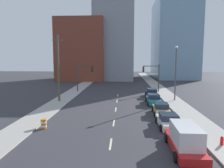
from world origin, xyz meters
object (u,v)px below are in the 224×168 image
Objects in this scene: traffic_signal_right at (154,74)px; sedan_navy at (152,93)px; traffic_signal_left at (82,74)px; fire_hydrant at (222,141)px; traffic_barrel at (44,124)px; street_lamp at (176,70)px; sedan_teal at (153,99)px; utility_pole_left_mid at (58,68)px; sedan_tan at (161,109)px; box_truck_red at (185,139)px; sedan_white at (168,121)px.

traffic_signal_right is 1.23× the size of sedan_navy.
traffic_signal_left is 31.71m from fire_hydrant.
traffic_signal_right reaches higher than traffic_barrel.
street_lamp is at bearing -27.80° from traffic_signal_left.
traffic_signal_right is at bearing 77.17° from sedan_navy.
utility_pole_left_mid is at bearing 177.00° from sedan_teal.
traffic_signal_left is 21.95m from sedan_tan.
box_truck_red is at bearing -159.12° from fire_hydrant.
traffic_signal_right is 1.27× the size of sedan_white.
sedan_white is at bearing 90.84° from box_truck_red.
traffic_signal_right is 0.54× the size of utility_pole_left_mid.
sedan_teal is at bearing -3.37° from utility_pole_left_mid.
sedan_navy is at bearing 90.41° from sedan_tan.
sedan_teal reaches higher than sedan_navy.
utility_pole_left_mid is at bearing 139.98° from sedan_white.
street_lamp is 6.26m from sedan_teal.
sedan_navy is (15.21, 5.00, -4.66)m from utility_pole_left_mid.
sedan_teal is at bearing -96.46° from sedan_navy.
sedan_navy is (0.35, 11.93, 0.03)m from sedan_tan.
traffic_signal_right is at bearing 103.83° from street_lamp.
sedan_white reaches higher than traffic_barrel.
sedan_teal is (-3.20, 15.80, 0.26)m from fire_hydrant.
sedan_tan is 0.95× the size of sedan_navy.
traffic_signal_left is 18.99m from street_lamp.
sedan_white is (-3.73, -13.50, -4.44)m from street_lamp.
street_lamp is 1.97× the size of sedan_white.
sedan_teal reaches higher than sedan_white.
traffic_signal_right is at bearing 82.47° from sedan_teal.
traffic_signal_right is 27.53m from traffic_barrel.
box_truck_red is (-3.20, -1.22, 0.58)m from fire_hydrant.
traffic_barrel is (2.34, -13.14, -4.86)m from utility_pole_left_mid.
fire_hydrant is at bearing -59.08° from traffic_signal_left.
traffic_signal_left is at bearing 139.49° from sedan_teal.
traffic_barrel is 22.24m from sedan_navy.
sedan_white is at bearing -105.46° from street_lamp.
sedan_teal is at bearing -146.91° from street_lamp.
traffic_signal_left is at bearing 180.00° from traffic_signal_right.
street_lamp is at bearing 69.17° from sedan_tan.
box_truck_red reaches higher than sedan_white.
traffic_signal_left is 23.75m from traffic_barrel.
traffic_signal_left reaches higher than sedan_navy.
street_lamp is (16.75, -8.83, 1.44)m from traffic_signal_left.
utility_pole_left_mid reaches higher than traffic_signal_left.
utility_pole_left_mid is 2.34× the size of sedan_white.
traffic_signal_left is 0.54× the size of utility_pole_left_mid.
sedan_teal is at bearing 44.76° from traffic_barrel.
street_lamp is at bearing 4.85° from utility_pole_left_mid.
box_truck_red is (-3.73, -19.45, -4.07)m from street_lamp.
traffic_barrel is (0.64, -23.53, -3.15)m from traffic_signal_left.
utility_pole_left_mid is 2.26× the size of sedan_navy.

